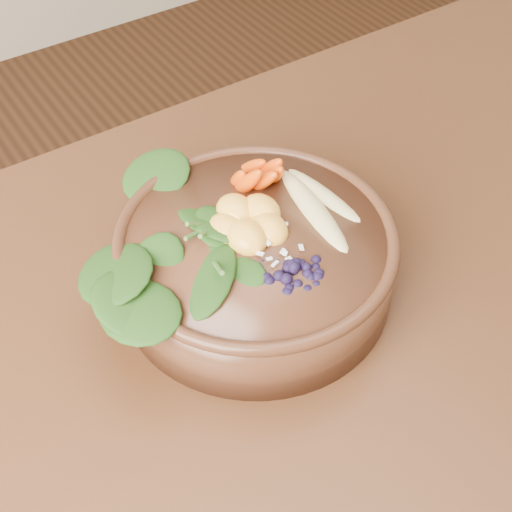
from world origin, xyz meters
TOP-DOWN VIEW (x-y plane):
  - ground at (0.00, 0.00)m, footprint 4.00×4.00m
  - dining_table at (0.00, 0.00)m, footprint 1.60×0.90m
  - stoneware_bowl at (-0.32, 0.09)m, footprint 0.31×0.31m
  - kale_heap at (-0.37, 0.15)m, footprint 0.20×0.18m
  - carrot_cluster at (-0.26, 0.17)m, footprint 0.06×0.06m
  - banana_halves at (-0.23, 0.09)m, footprint 0.07×0.17m
  - mandarin_cluster at (-0.31, 0.10)m, footprint 0.09×0.10m
  - blueberry_pile at (-0.31, 0.02)m, footprint 0.14×0.11m
  - coconut_flakes at (-0.31, 0.06)m, footprint 0.10×0.08m

SIDE VIEW (x-z plane):
  - ground at x=0.00m, z-range 0.00..0.00m
  - dining_table at x=0.00m, z-range 0.28..1.03m
  - stoneware_bowl at x=-0.32m, z-range 0.75..0.83m
  - coconut_flakes at x=-0.31m, z-range 0.83..0.84m
  - banana_halves at x=-0.23m, z-range 0.83..0.86m
  - mandarin_cluster at x=-0.31m, z-range 0.83..0.87m
  - blueberry_pile at x=-0.31m, z-range 0.83..0.87m
  - kale_heap at x=-0.37m, z-range 0.83..0.88m
  - carrot_cluster at x=-0.26m, z-range 0.83..0.92m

